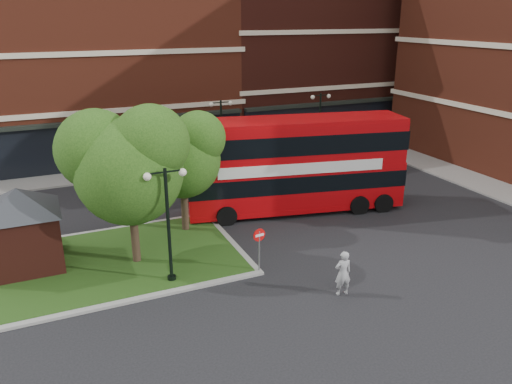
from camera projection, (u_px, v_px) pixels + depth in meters
name	position (u px, v px, depth m)	size (l,w,h in m)	color
ground	(290.00, 260.00, 22.86)	(120.00, 120.00, 0.00)	black
pavement_far	(188.00, 165.00, 37.05)	(44.00, 3.00, 0.12)	slate
pavement_side	(512.00, 195.00, 30.83)	(3.00, 28.00, 0.12)	slate
terrace_far_left	(55.00, 64.00, 38.14)	(26.00, 12.00, 14.00)	maroon
terrace_far_right	(307.00, 44.00, 46.16)	(18.00, 12.00, 16.00)	#471911
traffic_island	(101.00, 263.00, 22.38)	(12.60, 7.60, 0.15)	gray
kiosk	(21.00, 220.00, 21.35)	(6.51, 6.51, 3.60)	#471911
tree_island_west	(126.00, 161.00, 20.96)	(5.40, 4.71, 7.21)	#2D2116
tree_island_east	(180.00, 152.00, 24.43)	(4.46, 3.90, 6.29)	#2D2116
lamp_island	(168.00, 220.00, 19.99)	(1.72, 0.36, 5.00)	black
lamp_far_left	(221.00, 131.00, 35.16)	(1.72, 0.36, 5.00)	black
lamp_far_right	(320.00, 122.00, 38.20)	(1.72, 0.36, 5.00)	black
bus	(295.00, 159.00, 27.70)	(12.45, 5.13, 4.64)	#AA060A
woman	(343.00, 273.00, 19.73)	(0.69, 0.45, 1.90)	#9A9B9D
car_silver	(134.00, 170.00, 33.90)	(1.53, 3.80, 1.30)	silver
car_white	(284.00, 152.00, 37.86)	(1.59, 4.57, 1.51)	silver
no_entry_sign	(259.00, 242.00, 21.25)	(0.57, 0.11, 2.07)	slate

